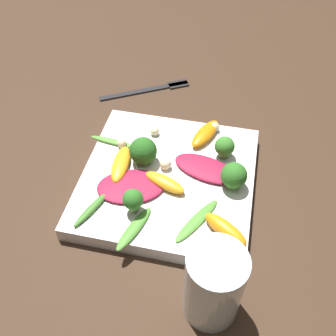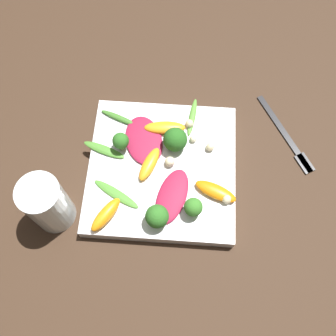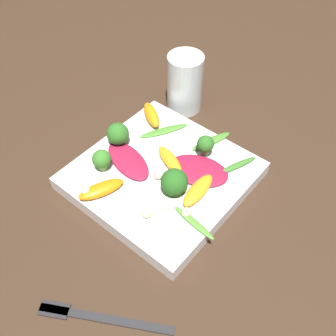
{
  "view_description": "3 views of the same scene",
  "coord_description": "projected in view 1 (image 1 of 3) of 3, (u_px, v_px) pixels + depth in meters",
  "views": [
    {
      "loc": [
        -0.39,
        -0.08,
        0.49
      ],
      "look_at": [
        0.01,
        0.0,
        0.04
      ],
      "focal_mm": 42.0,
      "sensor_mm": 36.0,
      "label": 1
    },
    {
      "loc": [
        0.03,
        -0.28,
        0.67
      ],
      "look_at": [
        0.01,
        -0.01,
        0.05
      ],
      "focal_mm": 42.0,
      "sensor_mm": 36.0,
      "label": 2
    },
    {
      "loc": [
        0.32,
        0.28,
        0.52
      ],
      "look_at": [
        -0.01,
        0.01,
        0.03
      ],
      "focal_mm": 42.0,
      "sensor_mm": 36.0,
      "label": 3
    }
  ],
  "objects": [
    {
      "name": "orange_segment_2",
      "position": [
        205.0,
        134.0,
        0.66
      ],
      "size": [
        0.08,
        0.05,
        0.02
      ],
      "color": "orange",
      "rests_on": "plate"
    },
    {
      "name": "orange_segment_3",
      "position": [
        120.0,
        166.0,
        0.61
      ],
      "size": [
        0.08,
        0.03,
        0.02
      ],
      "color": "orange",
      "rests_on": "plate"
    },
    {
      "name": "radicchio_leaf_0",
      "position": [
        131.0,
        186.0,
        0.59
      ],
      "size": [
        0.09,
        0.12,
        0.01
      ],
      "color": "maroon",
      "rests_on": "plate"
    },
    {
      "name": "plate",
      "position": [
        168.0,
        181.0,
        0.62
      ],
      "size": [
        0.26,
        0.26,
        0.03
      ],
      "color": "white",
      "rests_on": "ground_plane"
    },
    {
      "name": "macadamia_nut_2",
      "position": [
        141.0,
        143.0,
        0.64
      ],
      "size": [
        0.01,
        0.01,
        0.01
      ],
      "color": "beige",
      "rests_on": "plate"
    },
    {
      "name": "macadamia_nut_3",
      "position": [
        165.0,
        164.0,
        0.61
      ],
      "size": [
        0.02,
        0.02,
        0.02
      ],
      "color": "beige",
      "rests_on": "plate"
    },
    {
      "name": "ground_plane",
      "position": [
        168.0,
        186.0,
        0.63
      ],
      "size": [
        2.4,
        2.4,
        0.0
      ],
      "primitive_type": "plane",
      "color": "#382619"
    },
    {
      "name": "macadamia_nut_4",
      "position": [
        214.0,
        127.0,
        0.67
      ],
      "size": [
        0.02,
        0.02,
        0.02
      ],
      "color": "beige",
      "rests_on": "plate"
    },
    {
      "name": "macadamia_nut_1",
      "position": [
        155.0,
        131.0,
        0.66
      ],
      "size": [
        0.02,
        0.02,
        0.02
      ],
      "color": "beige",
      "rests_on": "plate"
    },
    {
      "name": "arugula_sprig_3",
      "position": [
        113.0,
        142.0,
        0.65
      ],
      "size": [
        0.02,
        0.08,
        0.01
      ],
      "color": "#518E33",
      "rests_on": "plate"
    },
    {
      "name": "orange_segment_1",
      "position": [
        225.0,
        229.0,
        0.53
      ],
      "size": [
        0.06,
        0.07,
        0.02
      ],
      "color": "orange",
      "rests_on": "plate"
    },
    {
      "name": "fork",
      "position": [
        155.0,
        88.0,
        0.79
      ],
      "size": [
        0.1,
        0.17,
        0.01
      ],
      "color": "#262628",
      "rests_on": "ground_plane"
    },
    {
      "name": "broccoli_floret_1",
      "position": [
        225.0,
        147.0,
        0.62
      ],
      "size": [
        0.03,
        0.03,
        0.04
      ],
      "color": "#7A9E51",
      "rests_on": "plate"
    },
    {
      "name": "arugula_sprig_0",
      "position": [
        92.0,
        208.0,
        0.56
      ],
      "size": [
        0.08,
        0.04,
        0.01
      ],
      "color": "#3D7528",
      "rests_on": "plate"
    },
    {
      "name": "broccoli_floret_0",
      "position": [
        234.0,
        177.0,
        0.57
      ],
      "size": [
        0.04,
        0.04,
        0.04
      ],
      "color": "#84AD5B",
      "rests_on": "plate"
    },
    {
      "name": "macadamia_nut_0",
      "position": [
        122.0,
        143.0,
        0.64
      ],
      "size": [
        0.02,
        0.02,
        0.02
      ],
      "color": "beige",
      "rests_on": "plate"
    },
    {
      "name": "broccoli_floret_3",
      "position": [
        143.0,
        151.0,
        0.61
      ],
      "size": [
        0.04,
        0.04,
        0.05
      ],
      "color": "#7A9E51",
      "rests_on": "plate"
    },
    {
      "name": "broccoli_floret_2",
      "position": [
        133.0,
        200.0,
        0.54
      ],
      "size": [
        0.03,
        0.03,
        0.04
      ],
      "color": "#84AD5B",
      "rests_on": "plate"
    },
    {
      "name": "arugula_sprig_1",
      "position": [
        197.0,
        220.0,
        0.55
      ],
      "size": [
        0.09,
        0.06,
        0.0
      ],
      "color": "#47842D",
      "rests_on": "plate"
    },
    {
      "name": "arugula_sprig_2",
      "position": [
        134.0,
        229.0,
        0.54
      ],
      "size": [
        0.08,
        0.04,
        0.01
      ],
      "color": "#47842D",
      "rests_on": "plate"
    },
    {
      "name": "radicchio_leaf_1",
      "position": [
        206.0,
        169.0,
        0.61
      ],
      "size": [
        0.07,
        0.11,
        0.01
      ],
      "color": "maroon",
      "rests_on": "plate"
    },
    {
      "name": "drinking_glass",
      "position": [
        214.0,
        285.0,
        0.45
      ],
      "size": [
        0.07,
        0.07,
        0.12
      ],
      "color": "silver",
      "rests_on": "ground_plane"
    },
    {
      "name": "orange_segment_0",
      "position": [
        168.0,
        183.0,
        0.59
      ],
      "size": [
        0.05,
        0.07,
        0.02
      ],
      "color": "orange",
      "rests_on": "plate"
    }
  ]
}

